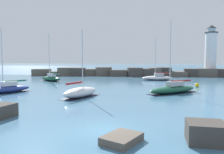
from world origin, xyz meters
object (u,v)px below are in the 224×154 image
Objects in this scene: sailboat_moored_3 at (51,78)px; sailboat_moored_4 at (7,89)px; mooring_buoy_orange_near at (197,85)px; sailboat_moored_2 at (158,78)px; sailboat_moored_0 at (173,89)px; lighthouse at (211,54)px; sailboat_moored_1 at (81,92)px.

sailboat_moored_4 is (0.32, -17.66, -0.06)m from sailboat_moored_3.
sailboat_moored_4 is 9.92× the size of mooring_buoy_orange_near.
sailboat_moored_2 is 24.32m from sailboat_moored_3.
sailboat_moored_4 is at bearing -175.55° from sailboat_moored_0.
sailboat_moored_3 reaches higher than sailboat_moored_2.
sailboat_moored_0 reaches higher than sailboat_moored_2.
sailboat_moored_4 is at bearing -137.94° from lighthouse.
sailboat_moored_2 is at bearing -139.20° from lighthouse.
sailboat_moored_0 is 11.08× the size of mooring_buoy_orange_near.
sailboat_moored_2 is at bearing 42.92° from sailboat_moored_4.
sailboat_moored_4 is (-23.62, -21.97, -0.03)m from sailboat_moored_2.
sailboat_moored_1 is 23.38m from sailboat_moored_3.
sailboat_moored_4 is 30.42m from mooring_buoy_orange_near.
sailboat_moored_3 is (-23.82, 15.83, 0.04)m from sailboat_moored_0.
sailboat_moored_3 is 11.58× the size of mooring_buoy_orange_near.
mooring_buoy_orange_near is at bearing -15.84° from sailboat_moored_3.
sailboat_moored_1 is at bearing -159.92° from sailboat_moored_0.
sailboat_moored_2 is 1.10× the size of sailboat_moored_4.
sailboat_moored_3 reaches higher than sailboat_moored_1.
sailboat_moored_3 is at bearing 164.16° from mooring_buoy_orange_near.
sailboat_moored_0 is 23.57m from sailboat_moored_4.
sailboat_moored_0 is at bearing -125.82° from mooring_buoy_orange_near.
sailboat_moored_0 is 9.29m from mooring_buoy_orange_near.
sailboat_moored_2 reaches higher than sailboat_moored_1.
sailboat_moored_2 is 13.68m from mooring_buoy_orange_near.
lighthouse reaches higher than sailboat_moored_0.
sailboat_moored_1 is 0.93× the size of sailboat_moored_4.
lighthouse is at bearing 42.06° from sailboat_moored_4.
sailboat_moored_1 is 9.24× the size of mooring_buoy_orange_near.
mooring_buoy_orange_near is at bearing -67.12° from sailboat_moored_2.
sailboat_moored_1 is 11.59m from sailboat_moored_4.
mooring_buoy_orange_near is (5.32, -12.61, -0.27)m from sailboat_moored_2.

